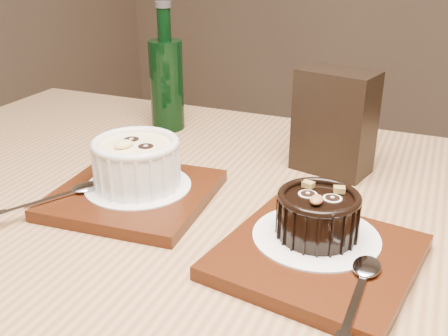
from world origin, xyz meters
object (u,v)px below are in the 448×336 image
object	(u,v)px
ramekin_dark	(318,213)
green_bottle	(167,82)
tray_left	(134,194)
ramekin_white	(136,161)
tray_right	(317,257)
condiment_stand	(334,122)
table	(246,297)

from	to	relation	value
ramekin_dark	green_bottle	bearing A→B (deg)	138.40
tray_left	green_bottle	world-z (taller)	green_bottle
ramekin_white	green_bottle	distance (m)	0.26
tray_right	ramekin_white	bearing A→B (deg)	170.48
tray_right	ramekin_dark	world-z (taller)	ramekin_dark
tray_left	ramekin_dark	world-z (taller)	ramekin_dark
condiment_stand	table	bearing A→B (deg)	-100.11
tray_left	ramekin_white	world-z (taller)	ramekin_white
tray_right	tray_left	bearing A→B (deg)	172.33
tray_left	green_bottle	xyz separation A→B (m)	(-0.11, 0.25, 0.07)
tray_left	ramekin_dark	xyz separation A→B (m)	(0.23, -0.01, 0.04)
tray_right	condiment_stand	world-z (taller)	condiment_stand
ramekin_white	green_bottle	size ratio (longest dim) A/B	0.51
ramekin_white	tray_right	bearing A→B (deg)	12.40
table	tray_right	distance (m)	0.13
ramekin_white	tray_right	size ratio (longest dim) A/B	0.59
tray_left	condiment_stand	world-z (taller)	condiment_stand
tray_right	green_bottle	bearing A→B (deg)	141.20
tray_left	tray_right	bearing A→B (deg)	-7.67
ramekin_white	ramekin_dark	bearing A→B (deg)	17.69
tray_left	ramekin_white	distance (m)	0.04
green_bottle	ramekin_white	bearing A→B (deg)	-65.88
condiment_stand	green_bottle	size ratio (longest dim) A/B	0.68
green_bottle	ramekin_dark	bearing A→B (deg)	-37.14
green_bottle	tray_right	bearing A→B (deg)	-38.80
condiment_stand	tray_left	bearing A→B (deg)	-133.97
condiment_stand	green_bottle	xyz separation A→B (m)	(-0.30, 0.05, 0.01)
table	green_bottle	bearing A→B (deg)	135.91
ramekin_dark	green_bottle	world-z (taller)	green_bottle
ramekin_white	condiment_stand	size ratio (longest dim) A/B	0.75
tray_right	green_bottle	xyz separation A→B (m)	(-0.35, 0.28, 0.07)
condiment_stand	ramekin_dark	bearing A→B (deg)	-78.20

